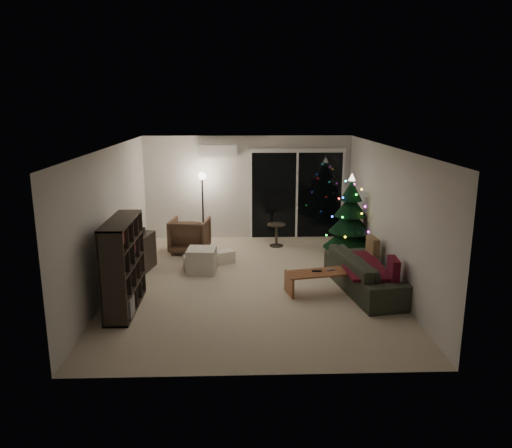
{
  "coord_description": "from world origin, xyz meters",
  "views": [
    {
      "loc": [
        -0.21,
        -8.76,
        3.25
      ],
      "look_at": [
        0.1,
        0.3,
        1.05
      ],
      "focal_mm": 35.0,
      "sensor_mm": 36.0,
      "label": 1
    }
  ],
  "objects_px": {
    "media_cabinet": "(135,255)",
    "sofa": "(367,273)",
    "christmas_tree": "(350,216)",
    "bookshelf": "(112,265)",
    "armchair": "(190,235)",
    "coffee_table": "(325,283)"
  },
  "relations": [
    {
      "from": "bookshelf",
      "to": "coffee_table",
      "type": "relative_size",
      "value": 1.13
    },
    {
      "from": "bookshelf",
      "to": "coffee_table",
      "type": "xyz_separation_m",
      "value": [
        3.52,
        0.51,
        -0.54
      ]
    },
    {
      "from": "sofa",
      "to": "coffee_table",
      "type": "distance_m",
      "value": 0.8
    },
    {
      "from": "bookshelf",
      "to": "armchair",
      "type": "bearing_deg",
      "value": 89.36
    },
    {
      "from": "media_cabinet",
      "to": "coffee_table",
      "type": "bearing_deg",
      "value": -8.2
    },
    {
      "from": "armchair",
      "to": "christmas_tree",
      "type": "bearing_deg",
      "value": 179.36
    },
    {
      "from": "media_cabinet",
      "to": "sofa",
      "type": "height_order",
      "value": "media_cabinet"
    },
    {
      "from": "sofa",
      "to": "christmas_tree",
      "type": "distance_m",
      "value": 2.12
    },
    {
      "from": "bookshelf",
      "to": "christmas_tree",
      "type": "bearing_deg",
      "value": 47.25
    },
    {
      "from": "media_cabinet",
      "to": "armchair",
      "type": "height_order",
      "value": "armchair"
    },
    {
      "from": "media_cabinet",
      "to": "christmas_tree",
      "type": "relative_size",
      "value": 0.64
    },
    {
      "from": "coffee_table",
      "to": "christmas_tree",
      "type": "xyz_separation_m",
      "value": [
        0.9,
        2.19,
        0.7
      ]
    },
    {
      "from": "sofa",
      "to": "media_cabinet",
      "type": "bearing_deg",
      "value": 66.92
    },
    {
      "from": "bookshelf",
      "to": "sofa",
      "type": "xyz_separation_m",
      "value": [
        4.3,
        0.67,
        -0.42
      ]
    },
    {
      "from": "bookshelf",
      "to": "coffee_table",
      "type": "height_order",
      "value": "bookshelf"
    },
    {
      "from": "sofa",
      "to": "christmas_tree",
      "type": "bearing_deg",
      "value": -12.29
    },
    {
      "from": "media_cabinet",
      "to": "sofa",
      "type": "xyz_separation_m",
      "value": [
        4.3,
        -1.08,
        -0.04
      ]
    },
    {
      "from": "christmas_tree",
      "to": "bookshelf",
      "type": "bearing_deg",
      "value": -148.49
    },
    {
      "from": "bookshelf",
      "to": "media_cabinet",
      "type": "distance_m",
      "value": 1.8
    },
    {
      "from": "bookshelf",
      "to": "armchair",
      "type": "distance_m",
      "value": 3.32
    },
    {
      "from": "coffee_table",
      "to": "media_cabinet",
      "type": "bearing_deg",
      "value": 148.81
    },
    {
      "from": "armchair",
      "to": "bookshelf",
      "type": "bearing_deg",
      "value": 80.41
    }
  ]
}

